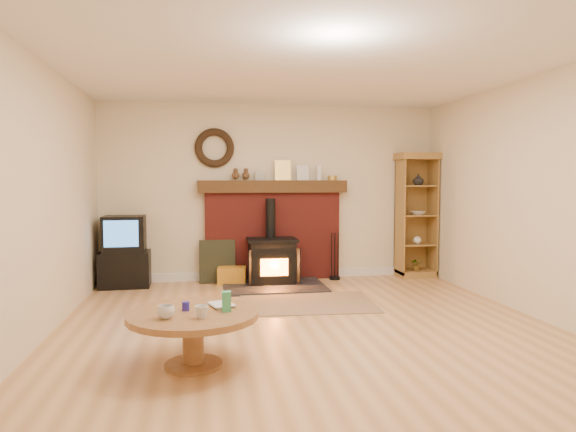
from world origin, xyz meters
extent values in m
plane|color=tan|center=(0.00, 0.00, 0.00)|extent=(5.50, 5.50, 0.00)
cube|color=beige|center=(0.00, 2.75, 1.30)|extent=(5.00, 0.02, 2.60)
cube|color=beige|center=(0.00, -2.75, 1.30)|extent=(5.00, 0.02, 2.60)
cube|color=beige|center=(-2.50, 0.00, 1.30)|extent=(0.02, 5.50, 2.60)
cube|color=beige|center=(2.50, 0.00, 1.30)|extent=(0.02, 5.50, 2.60)
cube|color=white|center=(0.00, 0.00, 2.60)|extent=(5.00, 5.50, 0.02)
cube|color=white|center=(0.00, 2.73, 0.06)|extent=(5.00, 0.04, 0.12)
torus|color=black|center=(-0.85, 2.69, 1.95)|extent=(0.57, 0.11, 0.57)
cube|color=maroon|center=(0.00, 2.67, 0.65)|extent=(2.00, 0.15, 1.30)
cube|color=#352310|center=(0.00, 2.64, 1.39)|extent=(2.20, 0.22, 0.18)
cube|color=#999999|center=(-0.20, 2.65, 1.55)|extent=(0.13, 0.05, 0.14)
cube|color=gold|center=(0.15, 2.67, 1.63)|extent=(0.24, 0.06, 0.30)
cube|color=white|center=(0.45, 2.67, 1.59)|extent=(0.18, 0.05, 0.22)
cylinder|color=white|center=(0.70, 2.65, 1.59)|extent=(0.08, 0.08, 0.22)
cylinder|color=gold|center=(0.90, 2.65, 1.51)|extent=(0.14, 0.14, 0.07)
cube|color=black|center=(-0.06, 2.10, 0.01)|extent=(1.40, 1.00, 0.03)
cube|color=black|center=(-0.06, 2.30, 0.32)|extent=(0.63, 0.45, 0.59)
cube|color=black|center=(-0.06, 2.30, 0.64)|extent=(0.70, 0.50, 0.04)
cylinder|color=black|center=(-0.06, 2.45, 0.94)|extent=(0.14, 0.14, 0.56)
cube|color=orange|center=(-0.06, 2.06, 0.28)|extent=(0.38, 0.02, 0.24)
cube|color=black|center=(-0.35, 2.12, 0.30)|extent=(0.15, 0.20, 0.47)
cube|color=black|center=(0.23, 2.12, 0.30)|extent=(0.15, 0.20, 0.47)
cube|color=brown|center=(0.20, 1.09, 0.01)|extent=(1.66, 1.19, 0.01)
cube|color=black|center=(-2.10, 2.47, 0.25)|extent=(0.69, 0.49, 0.50)
cube|color=black|center=(-2.10, 2.47, 0.74)|extent=(0.57, 0.48, 0.50)
cube|color=#3677C4|center=(-2.11, 2.23, 0.77)|extent=(0.45, 0.03, 0.36)
cube|color=olive|center=(2.20, 2.53, 0.05)|extent=(0.55, 0.40, 0.10)
cube|color=olive|center=(2.20, 2.72, 0.92)|extent=(0.55, 0.02, 1.74)
cube|color=olive|center=(1.93, 2.53, 0.92)|extent=(0.02, 0.40, 1.74)
cube|color=olive|center=(2.46, 2.53, 0.92)|extent=(0.02, 0.40, 1.74)
cube|color=olive|center=(2.20, 2.53, 1.84)|extent=(0.61, 0.44, 0.10)
cube|color=olive|center=(2.20, 2.53, 0.50)|extent=(0.51, 0.36, 0.02)
cube|color=olive|center=(2.20, 2.53, 0.95)|extent=(0.51, 0.36, 0.02)
cube|color=olive|center=(2.20, 2.53, 1.40)|extent=(0.51, 0.36, 0.02)
imported|color=white|center=(2.20, 2.48, 1.49)|extent=(0.16, 0.16, 0.17)
imported|color=white|center=(2.20, 2.48, 0.98)|extent=(0.22, 0.22, 0.05)
sphere|color=white|center=(2.20, 2.48, 0.57)|extent=(0.12, 0.12, 0.12)
imported|color=#3FA46B|center=(2.20, 2.48, 0.20)|extent=(0.19, 0.16, 0.21)
cube|color=yellow|center=(-0.63, 2.40, 0.12)|extent=(0.42, 0.29, 0.25)
cube|color=black|center=(-0.83, 2.55, 0.31)|extent=(0.52, 0.14, 0.62)
cylinder|color=black|center=(0.91, 2.50, 0.02)|extent=(0.16, 0.16, 0.04)
cylinder|color=black|center=(0.86, 2.50, 0.35)|extent=(0.02, 0.02, 0.70)
cylinder|color=black|center=(0.91, 2.50, 0.35)|extent=(0.02, 0.02, 0.70)
cylinder|color=black|center=(0.96, 2.50, 0.35)|extent=(0.02, 0.02, 0.70)
cylinder|color=brown|center=(-1.11, -0.80, 0.01)|extent=(0.46, 0.46, 0.03)
cylinder|color=brown|center=(-1.11, -0.80, 0.21)|extent=(0.17, 0.17, 0.37)
cylinder|color=brown|center=(-1.11, -0.80, 0.42)|extent=(1.04, 1.04, 0.05)
imported|color=white|center=(-1.31, -0.97, 0.49)|extent=(0.13, 0.13, 0.10)
imported|color=white|center=(-1.04, -1.01, 0.49)|extent=(0.10, 0.10, 0.10)
imported|color=#4C331E|center=(-0.97, -0.68, 0.45)|extent=(0.17, 0.23, 0.02)
cylinder|color=navy|center=(-1.17, -0.75, 0.48)|extent=(0.06, 0.06, 0.07)
cube|color=#3FA46B|center=(-0.85, -0.83, 0.52)|extent=(0.07, 0.07, 0.16)
camera|label=1|loc=(-1.03, -4.87, 1.48)|focal=32.00mm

